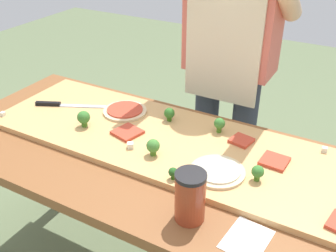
# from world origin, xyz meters

# --- Properties ---
(prep_table) EXTENTS (1.85, 0.76, 0.78)m
(prep_table) POSITION_xyz_m (0.00, 0.00, 0.68)
(prep_table) COLOR brown
(prep_table) RESTS_ON ground
(cutting_board) EXTENTS (1.54, 0.48, 0.02)m
(cutting_board) POSITION_xyz_m (-0.01, 0.08, 0.79)
(cutting_board) COLOR tan
(cutting_board) RESTS_ON prep_table
(chefs_knife) EXTENTS (0.29, 0.15, 0.02)m
(chefs_knife) POSITION_xyz_m (-0.60, 0.09, 0.80)
(chefs_knife) COLOR #B7BABF
(chefs_knife) RESTS_ON cutting_board
(pizza_whole_cheese_artichoke) EXTENTS (0.19, 0.19, 0.02)m
(pizza_whole_cheese_artichoke) POSITION_xyz_m (0.19, -0.02, 0.80)
(pizza_whole_cheese_artichoke) COLOR beige
(pizza_whole_cheese_artichoke) RESTS_ON cutting_board
(pizza_whole_tomato_red) EXTENTS (0.19, 0.19, 0.02)m
(pizza_whole_tomato_red) POSITION_xyz_m (-0.32, 0.18, 0.80)
(pizza_whole_tomato_red) COLOR beige
(pizza_whole_tomato_red) RESTS_ON cutting_board
(pizza_slice_far_right) EXTENTS (0.12, 0.12, 0.01)m
(pizza_slice_far_right) POSITION_xyz_m (-0.21, 0.04, 0.80)
(pizza_slice_far_right) COLOR #BC3D28
(pizza_slice_far_right) RESTS_ON cutting_board
(pizza_slice_near_left) EXTENTS (0.09, 0.09, 0.01)m
(pizza_slice_near_left) POSITION_xyz_m (0.20, 0.20, 0.80)
(pizza_slice_near_left) COLOR #BC3D28
(pizza_slice_near_left) RESTS_ON cutting_board
(pizza_slice_near_right) EXTENTS (0.09, 0.09, 0.01)m
(pizza_slice_near_right) POSITION_xyz_m (0.34, 0.13, 0.80)
(pizza_slice_near_right) COLOR #BC3D28
(pizza_slice_near_right) RESTS_ON cutting_board
(broccoli_floret_center_left) EXTENTS (0.03, 0.03, 0.04)m
(broccoli_floret_center_left) POSITION_xyz_m (0.08, -0.13, 0.82)
(broccoli_floret_center_left) COLOR #2C5915
(broccoli_floret_center_left) RESTS_ON cutting_board
(broccoli_floret_front_right) EXTENTS (0.04, 0.04, 0.06)m
(broccoli_floret_front_right) POSITION_xyz_m (0.10, 0.22, 0.83)
(broccoli_floret_front_right) COLOR #3F7220
(broccoli_floret_front_right) RESTS_ON cutting_board
(broccoli_floret_front_left) EXTENTS (0.05, 0.05, 0.06)m
(broccoli_floret_front_left) POSITION_xyz_m (-0.05, -0.04, 0.83)
(broccoli_floret_front_left) COLOR #487A23
(broccoli_floret_front_left) RESTS_ON cutting_board
(broccoli_floret_back_left) EXTENTS (0.04, 0.04, 0.06)m
(broccoli_floret_back_left) POSITION_xyz_m (-0.12, 0.21, 0.83)
(broccoli_floret_back_left) COLOR #366618
(broccoli_floret_back_left) RESTS_ON cutting_board
(broccoli_floret_center_right) EXTENTS (0.05, 0.05, 0.07)m
(broccoli_floret_center_right) POSITION_xyz_m (-0.39, -0.00, 0.84)
(broccoli_floret_center_right) COLOR #3F7220
(broccoli_floret_center_right) RESTS_ON cutting_board
(broccoli_floret_back_right) EXTENTS (0.04, 0.04, 0.06)m
(broccoli_floret_back_right) POSITION_xyz_m (0.32, -0.00, 0.83)
(broccoli_floret_back_right) COLOR #3F7220
(broccoli_floret_back_right) RESTS_ON cutting_board
(cheese_crumble_a) EXTENTS (0.03, 0.03, 0.02)m
(cheese_crumble_a) POSITION_xyz_m (-0.14, -0.04, 0.81)
(cheese_crumble_a) COLOR silver
(cheese_crumble_a) RESTS_ON cutting_board
(cheese_crumble_b) EXTENTS (0.02, 0.02, 0.02)m
(cheese_crumble_b) POSITION_xyz_m (0.48, 0.28, 0.81)
(cheese_crumble_b) COLOR silver
(cheese_crumble_b) RESTS_ON cutting_board
(cheese_crumble_c) EXTENTS (0.02, 0.02, 0.02)m
(cheese_crumble_c) POSITION_xyz_m (-0.75, -0.10, 0.81)
(cheese_crumble_c) COLOR silver
(cheese_crumble_c) RESTS_ON cutting_board
(sauce_jar) EXTENTS (0.09, 0.09, 0.16)m
(sauce_jar) POSITION_xyz_m (0.20, -0.24, 0.86)
(sauce_jar) COLOR #99381E
(sauce_jar) RESTS_ON prep_table
(recipe_note) EXTENTS (0.13, 0.16, 0.00)m
(recipe_note) POSITION_xyz_m (0.37, -0.24, 0.78)
(recipe_note) COLOR white
(recipe_note) RESTS_ON prep_table
(cook_center) EXTENTS (0.54, 0.39, 1.67)m
(cook_center) POSITION_xyz_m (-0.02, 0.60, 1.00)
(cook_center) COLOR #333847
(cook_center) RESTS_ON ground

